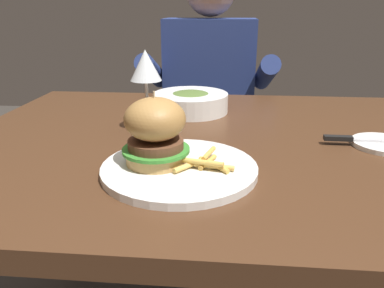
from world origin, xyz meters
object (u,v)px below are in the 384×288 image
object	(u,v)px
bread_plate	(384,144)
diner_person	(209,121)
main_plate	(179,169)
soup_bowl	(191,102)
burger_sandwich	(155,131)
table_knife	(361,139)
wine_glass	(146,69)

from	to	relation	value
bread_plate	diner_person	distance (m)	0.88
main_plate	soup_bowl	distance (m)	0.42
main_plate	bread_plate	world-z (taller)	main_plate
main_plate	soup_bowl	world-z (taller)	soup_bowl
burger_sandwich	diner_person	xyz separation A→B (m)	(0.05, 0.92, -0.25)
bread_plate	soup_bowl	distance (m)	0.50
main_plate	table_knife	world-z (taller)	table_knife
main_plate	diner_person	distance (m)	0.94
burger_sandwich	table_knife	size ratio (longest dim) A/B	0.68
wine_glass	table_knife	world-z (taller)	wine_glass
table_knife	wine_glass	bearing A→B (deg)	171.36
soup_bowl	table_knife	bearing A→B (deg)	-31.97
diner_person	burger_sandwich	bearing A→B (deg)	-93.31
wine_glass	table_knife	bearing A→B (deg)	-8.64
bread_plate	diner_person	bearing A→B (deg)	118.57
main_plate	bread_plate	bearing A→B (deg)	22.36
main_plate	wine_glass	distance (m)	0.30
diner_person	wine_glass	bearing A→B (deg)	-99.78
wine_glass	bread_plate	world-z (taller)	wine_glass
bread_plate	soup_bowl	xyz separation A→B (m)	(-0.44, 0.24, 0.02)
burger_sandwich	soup_bowl	size ratio (longest dim) A/B	0.63
bread_plate	table_knife	xyz separation A→B (m)	(-0.05, 0.00, 0.01)
main_plate	wine_glass	bearing A→B (deg)	113.56
soup_bowl	burger_sandwich	bearing A→B (deg)	-93.35
wine_glass	diner_person	world-z (taller)	diner_person
wine_glass	bread_plate	xyz separation A→B (m)	(0.53, -0.07, -0.14)
burger_sandwich	wine_glass	world-z (taller)	wine_glass
main_plate	diner_person	size ratio (longest dim) A/B	0.24
wine_glass	bread_plate	distance (m)	0.55
main_plate	soup_bowl	size ratio (longest dim) A/B	1.33
bread_plate	table_knife	distance (m)	0.05
soup_bowl	wine_glass	bearing A→B (deg)	-117.25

